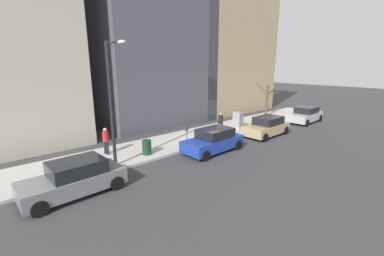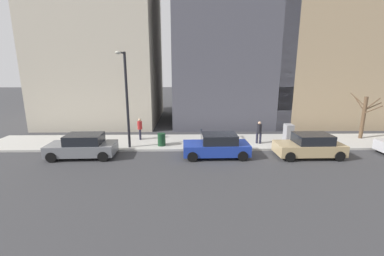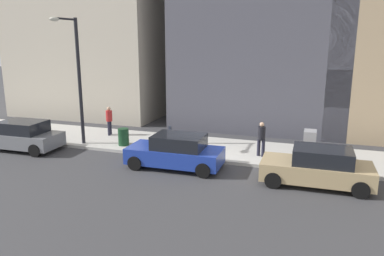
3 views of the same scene
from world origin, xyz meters
name	(u,v)px [view 3 (image 3 of 3)]	position (x,y,z in m)	size (l,w,h in m)	color
ground_plane	(210,163)	(0.00, 0.00, 0.00)	(120.00, 120.00, 0.00)	#38383A
sidewalk	(221,149)	(2.00, 0.00, 0.07)	(4.00, 36.00, 0.15)	#B2AFA8
parked_car_tan	(318,167)	(-1.28, -4.71, 0.74)	(1.98, 4.23, 1.52)	tan
parked_car_blue	(176,152)	(-1.14, 1.26, 0.74)	(2.00, 4.24, 1.52)	#1E389E
parked_car_grey	(21,136)	(-1.06, 9.87, 0.74)	(2.02, 4.25, 1.52)	slate
parking_meter	(170,136)	(0.45, 2.18, 0.98)	(0.14, 0.10, 1.35)	slate
utility_box	(309,146)	(1.30, -4.32, 0.85)	(0.83, 0.61, 1.43)	#A8A399
streetlamp	(76,71)	(0.28, 7.24, 4.02)	(1.97, 0.32, 6.50)	black
trash_bin	(124,137)	(0.90, 5.01, 0.60)	(0.56, 0.56, 0.90)	#14381E
pedestrian_near_meter	(261,137)	(1.31, -2.13, 1.09)	(0.36, 0.39, 1.66)	#1E1E2D
pedestrian_midblock	(109,119)	(2.59, 6.85, 1.09)	(0.39, 0.36, 1.66)	#1E1E2D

